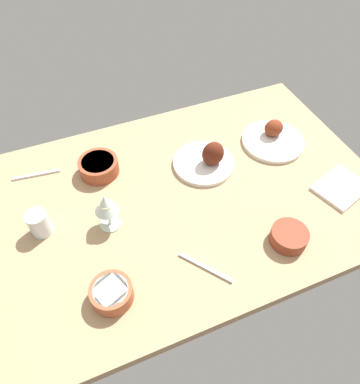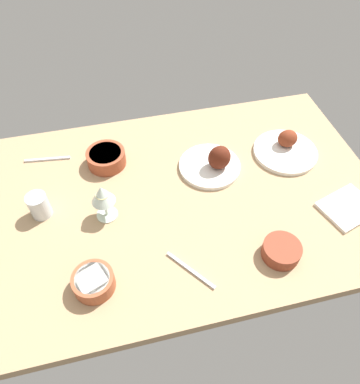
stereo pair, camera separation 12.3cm
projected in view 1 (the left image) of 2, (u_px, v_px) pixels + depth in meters
dining_table at (180, 199)px, 125.88cm from camera, size 140.00×90.00×4.00cm
plate_near_viewer at (207, 159)px, 131.65cm from camera, size 22.57×22.57×10.82cm
plate_far_side at (273, 138)px, 140.82cm from camera, size 24.07×24.07×8.05cm
bowl_pasta at (289, 236)px, 110.70cm from camera, size 11.55×11.55×4.63cm
bowl_cream at (112, 293)px, 98.53cm from camera, size 11.87×11.87×5.27cm
bowl_potatoes at (99, 166)px, 129.22cm from camera, size 14.14×14.14×5.63cm
wine_glass at (106, 205)px, 109.12cm from camera, size 7.60×7.60×14.00cm
water_tumbler at (39, 223)px, 111.66cm from camera, size 6.60×6.60×8.63cm
folded_napkin at (341, 188)px, 125.95cm from camera, size 20.59×18.25×1.20cm
fork_loose at (205, 268)px, 106.21cm from camera, size 11.48×14.81×0.80cm
spoon_loose at (37, 175)px, 130.13cm from camera, size 16.89×2.89×0.80cm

